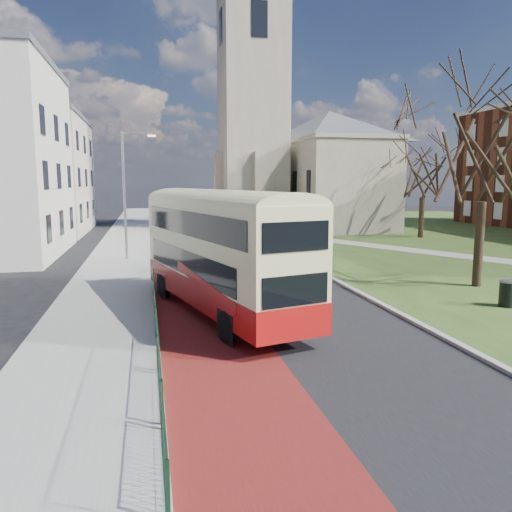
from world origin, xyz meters
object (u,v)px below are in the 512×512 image
object	(u,v)px
winter_tree_near	(486,132)
litter_bin	(507,293)
bus	(220,247)
streetlamp	(127,188)
winter_tree_far	(424,165)

from	to	relation	value
winter_tree_near	litter_bin	size ratio (longest dim) A/B	9.81
litter_bin	bus	bearing A→B (deg)	172.78
bus	litter_bin	bearing A→B (deg)	-21.93
streetlamp	litter_bin	size ratio (longest dim) A/B	7.53
winter_tree_far	litter_bin	size ratio (longest dim) A/B	8.76
bus	winter_tree_near	size ratio (longest dim) A/B	1.07
streetlamp	winter_tree_near	world-z (taller)	winter_tree_near
streetlamp	litter_bin	distance (m)	22.29
bus	litter_bin	distance (m)	11.67
streetlamp	bus	distance (m)	14.93
winter_tree_far	litter_bin	xyz separation A→B (m)	(-9.99, -23.59, -5.91)
streetlamp	bus	xyz separation A→B (m)	(3.87, -14.28, -2.01)
streetlamp	litter_bin	bearing A→B (deg)	-45.84
bus	winter_tree_far	distance (m)	31.04
winter_tree_near	winter_tree_far	size ratio (longest dim) A/B	1.12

